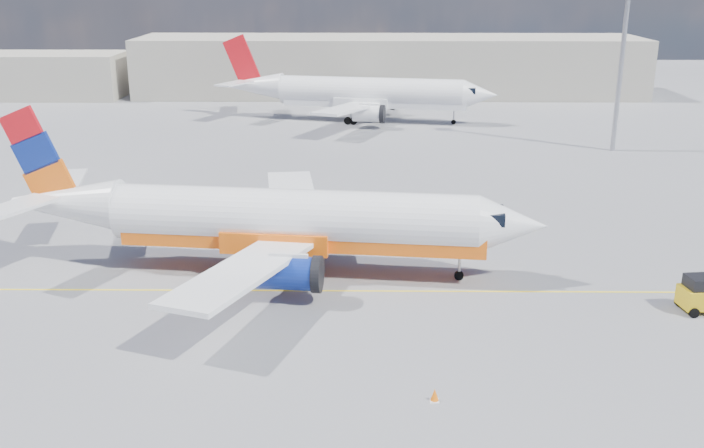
{
  "coord_description": "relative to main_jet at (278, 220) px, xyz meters",
  "views": [
    {
      "loc": [
        0.97,
        -37.04,
        16.92
      ],
      "look_at": [
        0.53,
        4.23,
        3.5
      ],
      "focal_mm": 40.0,
      "sensor_mm": 36.0,
      "label": 1
    }
  ],
  "objects": [
    {
      "name": "ground",
      "position": [
        3.78,
        -5.86,
        -3.2
      ],
      "size": [
        240.0,
        240.0,
        0.0
      ],
      "primitive_type": "plane",
      "color": "slate",
      "rests_on": "ground"
    },
    {
      "name": "taxi_line",
      "position": [
        3.78,
        -2.86,
        -3.2
      ],
      "size": [
        70.0,
        0.15,
        0.01
      ],
      "primitive_type": "cube",
      "color": "yellow",
      "rests_on": "ground"
    },
    {
      "name": "terminal_main",
      "position": [
        8.78,
        69.14,
        0.8
      ],
      "size": [
        70.0,
        14.0,
        8.0
      ],
      "primitive_type": "cube",
      "color": "#B1A998",
      "rests_on": "ground"
    },
    {
      "name": "terminal_annex",
      "position": [
        -41.22,
        66.14,
        -0.2
      ],
      "size": [
        26.0,
        10.0,
        6.0
      ],
      "primitive_type": "cube",
      "color": "#B1A998",
      "rests_on": "ground"
    },
    {
      "name": "main_jet",
      "position": [
        0.0,
        0.0,
        0.0
      ],
      "size": [
        31.69,
        24.92,
        9.61
      ],
      "rotation": [
        0.0,
        0.0,
        -0.11
      ],
      "color": "white",
      "rests_on": "ground"
    },
    {
      "name": "second_jet",
      "position": [
        4.96,
        48.19,
        0.05
      ],
      "size": [
        32.36,
        25.11,
        9.77
      ],
      "rotation": [
        0.0,
        0.0,
        -0.18
      ],
      "color": "white",
      "rests_on": "ground"
    },
    {
      "name": "traffic_cone",
      "position": [
        7.84,
        -14.44,
        -2.93
      ],
      "size": [
        0.4,
        0.4,
        0.56
      ],
      "color": "white",
      "rests_on": "ground"
    },
    {
      "name": "floodlight_mast",
      "position": [
        29.54,
        32.78,
        9.36
      ],
      "size": [
        1.53,
        1.53,
        20.96
      ],
      "color": "#9D9EA6",
      "rests_on": "ground"
    }
  ]
}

